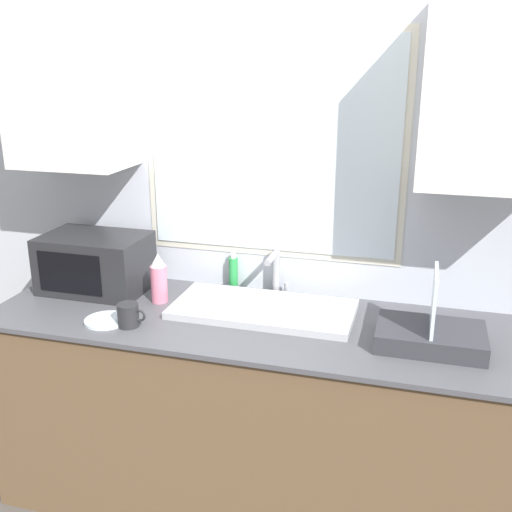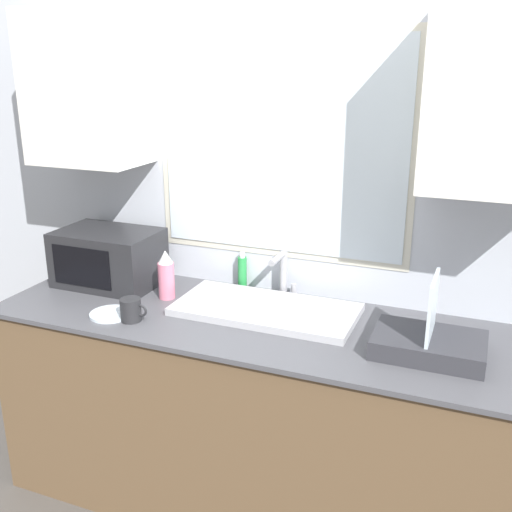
{
  "view_description": "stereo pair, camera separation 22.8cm",
  "coord_description": "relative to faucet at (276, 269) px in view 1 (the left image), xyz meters",
  "views": [
    {
      "loc": [
        0.63,
        -1.78,
        1.88
      ],
      "look_at": [
        0.04,
        0.3,
        1.16
      ],
      "focal_mm": 42.0,
      "sensor_mm": 36.0,
      "label": 1
    },
    {
      "loc": [
        0.85,
        -1.71,
        1.88
      ],
      "look_at": [
        0.04,
        0.3,
        1.16
      ],
      "focal_mm": 42.0,
      "sensor_mm": 36.0,
      "label": 2
    }
  ],
  "objects": [
    {
      "name": "countertop",
      "position": [
        -0.04,
        -0.26,
        -0.57
      ],
      "size": [
        2.14,
        0.7,
        0.88
      ],
      "color": "brown",
      "rests_on": "ground_plane"
    },
    {
      "name": "mug_near_sink",
      "position": [
        -0.47,
        -0.46,
        -0.08
      ],
      "size": [
        0.12,
        0.08,
        0.09
      ],
      "color": "#262628",
      "rests_on": "countertop"
    },
    {
      "name": "small_plate",
      "position": [
        -0.58,
        -0.45,
        -0.12
      ],
      "size": [
        0.17,
        0.17,
        0.01
      ],
      "color": "silver",
      "rests_on": "countertop"
    },
    {
      "name": "microwave",
      "position": [
        -0.8,
        -0.14,
        0.0
      ],
      "size": [
        0.46,
        0.31,
        0.25
      ],
      "color": "#232326",
      "rests_on": "countertop"
    },
    {
      "name": "soap_bottle",
      "position": [
        -0.21,
        0.04,
        -0.05
      ],
      "size": [
        0.04,
        0.04,
        0.17
      ],
      "color": "#268C3F",
      "rests_on": "countertop"
    },
    {
      "name": "sink_basin",
      "position": [
        -0.0,
        -0.19,
        -0.11
      ],
      "size": [
        0.74,
        0.36,
        0.03
      ],
      "color": "#B2B2B7",
      "rests_on": "countertop"
    },
    {
      "name": "faucet",
      "position": [
        0.0,
        0.0,
        0.0
      ],
      "size": [
        0.08,
        0.17,
        0.21
      ],
      "color": "#99999E",
      "rests_on": "countertop"
    },
    {
      "name": "spray_bottle",
      "position": [
        -0.47,
        -0.2,
        -0.02
      ],
      "size": [
        0.07,
        0.07,
        0.22
      ],
      "color": "#D8728C",
      "rests_on": "countertop"
    },
    {
      "name": "dish_rack",
      "position": [
        0.66,
        -0.31,
        -0.08
      ],
      "size": [
        0.39,
        0.26,
        0.29
      ],
      "color": "#333338",
      "rests_on": "countertop"
    },
    {
      "name": "wall_back",
      "position": [
        -0.04,
        0.07,
        0.37
      ],
      "size": [
        6.0,
        0.38,
        2.6
      ],
      "color": "silver",
      "rests_on": "ground_plane"
    }
  ]
}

